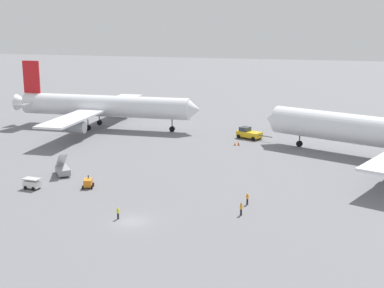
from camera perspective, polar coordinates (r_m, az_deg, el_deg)
ground_plane at (r=71.07m, az=-6.51°, el=-8.31°), size 600.00×600.00×0.00m
airliner_at_gate_left at (r=130.93m, az=-9.59°, el=4.03°), size 48.01×49.86×16.16m
pushback_tug at (r=119.16m, az=6.14°, el=1.16°), size 8.51×4.94×2.81m
gse_gpu_cart_small at (r=85.59m, az=-11.17°, el=-4.14°), size 2.17×2.49×1.90m
gse_stair_truck_yellow at (r=93.50m, az=-13.80°, el=-2.63°), size 4.37×4.77×4.06m
gse_baggage_cart_trailing at (r=87.15m, az=-16.89°, el=-4.11°), size 2.87×1.82×1.71m
ground_crew_marshaller_foreground at (r=76.88m, az=6.00°, el=-5.87°), size 0.36×0.48×1.75m
ground_crew_ramp_agent_by_cones at (r=72.77m, az=5.33°, el=-6.99°), size 0.36×0.50×1.73m
ground_crew_wing_walker_right at (r=71.84m, az=-8.00°, el=-7.37°), size 0.36×0.48×1.66m
traffic_cone_nose_right at (r=113.46m, az=5.04°, el=0.10°), size 0.44×0.44×0.60m
traffic_cone_nose_left at (r=112.50m, az=5.06°, el=-0.01°), size 0.44×0.44×0.60m
traffic_cone_wingtip_port at (r=112.47m, az=4.65°, el=-0.01°), size 0.44×0.44×0.60m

